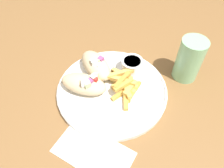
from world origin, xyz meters
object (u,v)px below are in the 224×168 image
at_px(pita_sandwich_near, 84,84).
at_px(pita_sandwich_far, 96,65).
at_px(water_glass, 189,61).
at_px(plate, 112,90).
at_px(fries_pile, 124,85).
at_px(sauce_ramekin, 132,65).

distance_m(pita_sandwich_near, pita_sandwich_far, 0.07).
xyz_separation_m(pita_sandwich_far, water_glass, (0.24, 0.11, 0.02)).
bearing_deg(plate, pita_sandwich_far, 149.92).
bearing_deg(pita_sandwich_near, plate, 20.16).
relative_size(fries_pile, water_glass, 0.96).
distance_m(pita_sandwich_near, sauce_ramekin, 0.15).
relative_size(pita_sandwich_near, fries_pile, 1.08).
distance_m(pita_sandwich_far, sauce_ramekin, 0.10).
distance_m(plate, pita_sandwich_far, 0.08).
height_order(pita_sandwich_near, sauce_ramekin, pita_sandwich_near).
height_order(pita_sandwich_near, fries_pile, pita_sandwich_near).
relative_size(plate, pita_sandwich_far, 2.17).
xyz_separation_m(sauce_ramekin, water_glass, (0.15, 0.06, 0.02)).
xyz_separation_m(plate, pita_sandwich_far, (-0.07, 0.04, 0.03)).
bearing_deg(water_glass, sauce_ramekin, -158.10).
bearing_deg(pita_sandwich_near, water_glass, 30.71).
bearing_deg(water_glass, pita_sandwich_near, -142.72).
distance_m(plate, fries_pile, 0.04).
bearing_deg(fries_pile, sauce_ramekin, 94.62).
xyz_separation_m(pita_sandwich_near, water_glass, (0.24, 0.18, 0.02)).
xyz_separation_m(plate, fries_pile, (0.03, 0.02, 0.02)).
xyz_separation_m(plate, pita_sandwich_near, (-0.07, -0.03, 0.03)).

